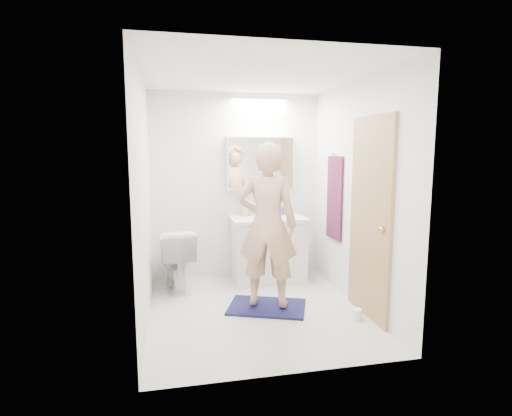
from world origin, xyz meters
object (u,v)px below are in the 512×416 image
object	(u,v)px
person	(267,225)
toilet_paper_roll	(356,314)
toothbrush_cup	(281,211)
soap_bottle_b	(248,209)
medicine_cabinet	(260,163)
soap_bottle_a	(245,207)
toilet	(176,259)
vanity_cabinet	(268,250)

from	to	relation	value
person	toilet_paper_roll	world-z (taller)	person
toothbrush_cup	toilet_paper_roll	world-z (taller)	toothbrush_cup
person	soap_bottle_b	xyz separation A→B (m)	(0.00, 1.12, 0.01)
medicine_cabinet	soap_bottle_a	distance (m)	0.61
person	toothbrush_cup	size ratio (longest dim) A/B	16.65
toilet	soap_bottle_b	distance (m)	1.12
toothbrush_cup	toilet_paper_roll	distance (m)	1.79
vanity_cabinet	soap_bottle_a	distance (m)	0.63
toilet	vanity_cabinet	bearing A→B (deg)	178.94
soap_bottle_b	toilet_paper_roll	world-z (taller)	soap_bottle_b
toilet_paper_roll	soap_bottle_b	bearing A→B (deg)	117.06
medicine_cabinet	soap_bottle_a	bearing A→B (deg)	-164.16
person	soap_bottle_b	bearing A→B (deg)	-69.40
vanity_cabinet	toothbrush_cup	xyz separation A→B (m)	(0.22, 0.16, 0.48)
soap_bottle_a	toilet	bearing A→B (deg)	-163.59
medicine_cabinet	person	size ratio (longest dim) A/B	0.52
medicine_cabinet	soap_bottle_a	xyz separation A→B (m)	(-0.21, -0.06, -0.57)
vanity_cabinet	soap_bottle_b	distance (m)	0.60
toilet	toothbrush_cup	world-z (taller)	toothbrush_cup
person	toilet_paper_roll	bearing A→B (deg)	171.50
toilet	person	size ratio (longest dim) A/B	0.44
soap_bottle_a	toothbrush_cup	xyz separation A→B (m)	(0.49, 0.01, -0.07)
vanity_cabinet	soap_bottle_a	xyz separation A→B (m)	(-0.27, 0.15, 0.54)
medicine_cabinet	toilet_paper_roll	distance (m)	2.25
toilet	soap_bottle_a	xyz separation A→B (m)	(0.90, 0.26, 0.56)
toothbrush_cup	vanity_cabinet	bearing A→B (deg)	-143.60
person	vanity_cabinet	bearing A→B (deg)	-83.48
toilet	soap_bottle_b	world-z (taller)	soap_bottle_b
toilet	toothbrush_cup	xyz separation A→B (m)	(1.39, 0.27, 0.49)
person	toothbrush_cup	xyz separation A→B (m)	(0.46, 1.10, -0.03)
medicine_cabinet	person	world-z (taller)	medicine_cabinet
soap_bottle_a	toilet_paper_roll	world-z (taller)	soap_bottle_a
vanity_cabinet	toilet_paper_roll	xyz separation A→B (m)	(0.57, -1.39, -0.34)
vanity_cabinet	person	size ratio (longest dim) A/B	0.53
toilet	toothbrush_cup	size ratio (longest dim) A/B	7.31
vanity_cabinet	toothbrush_cup	bearing A→B (deg)	36.40
toilet	toilet_paper_roll	bearing A→B (deg)	137.08
person	soap_bottle_a	world-z (taller)	person
toilet	soap_bottle_a	size ratio (longest dim) A/B	3.28
soap_bottle_b	toothbrush_cup	distance (m)	0.45
medicine_cabinet	toilet	world-z (taller)	medicine_cabinet
medicine_cabinet	soap_bottle_b	world-z (taller)	medicine_cabinet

